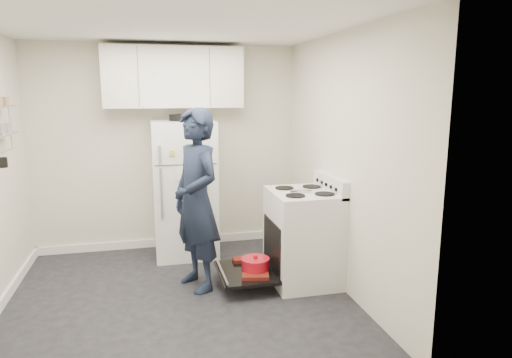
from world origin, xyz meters
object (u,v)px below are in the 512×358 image
object	(u,v)px
electric_range	(302,237)
person	(196,200)
refrigerator	(184,188)
open_oven_door	(250,269)

from	to	relation	value
electric_range	person	world-z (taller)	person
person	refrigerator	bearing A→B (deg)	159.59
electric_range	person	xyz separation A→B (m)	(-1.06, 0.10, 0.43)
electric_range	person	distance (m)	1.15
open_oven_door	person	size ratio (longest dim) A/B	0.39
open_oven_door	person	bearing A→B (deg)	166.02
refrigerator	person	xyz separation A→B (m)	(0.04, -1.00, 0.08)
electric_range	person	bearing A→B (deg)	174.38
person	open_oven_door	bearing A→B (deg)	53.56
electric_range	refrigerator	bearing A→B (deg)	134.83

